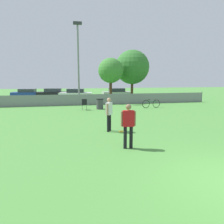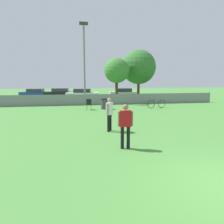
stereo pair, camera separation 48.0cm
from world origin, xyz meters
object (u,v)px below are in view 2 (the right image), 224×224
object	(u,v)px
folding_chair_sideline	(89,104)
parked_car_white	(83,94)
frisbee_disc	(122,131)
parked_car_blue	(36,93)
bicycle_sideline	(156,104)
parked_car_silver	(123,93)
light_pole	(84,56)
tree_far_right	(139,67)
tree_near_pole	(117,71)
player_thrower_red	(125,123)
player_receiver_white	(109,112)
trash_bin	(104,104)
parked_car_dark	(60,93)

from	to	relation	value
folding_chair_sideline	parked_car_white	bearing A→B (deg)	-84.04
frisbee_disc	parked_car_blue	distance (m)	23.79
bicycle_sideline	parked_car_silver	world-z (taller)	parked_car_silver
light_pole	tree_far_right	xyz separation A→B (m)	(6.82, 2.25, -0.93)
tree_far_right	parked_car_silver	xyz separation A→B (m)	(-0.97, 3.86, -3.43)
tree_near_pole	frisbee_disc	world-z (taller)	tree_near_pole
tree_far_right	parked_car_white	world-z (taller)	tree_far_right
folding_chair_sideline	bicycle_sideline	world-z (taller)	folding_chair_sideline
frisbee_disc	folding_chair_sideline	world-z (taller)	folding_chair_sideline
folding_chair_sideline	frisbee_disc	bearing A→B (deg)	102.99
light_pole	parked_car_white	bearing A→B (deg)	89.48
folding_chair_sideline	parked_car_blue	xyz separation A→B (m)	(-6.50, 14.30, 0.09)
player_thrower_red	folding_chair_sideline	distance (m)	10.94
tree_near_pole	player_receiver_white	bearing A→B (deg)	-103.37
tree_far_right	frisbee_disc	bearing A→B (deg)	-110.22
player_thrower_red	player_receiver_white	bearing A→B (deg)	96.27
trash_bin	parked_car_dark	world-z (taller)	parked_car_dark
tree_far_right	trash_bin	world-z (taller)	tree_far_right
light_pole	parked_car_silver	world-z (taller)	light_pole
player_receiver_white	light_pole	bearing A→B (deg)	34.74
light_pole	frisbee_disc	size ratio (longest dim) A/B	28.63
tree_near_pole	parked_car_white	world-z (taller)	tree_near_pole
player_thrower_red	parked_car_blue	world-z (taller)	player_thrower_red
player_thrower_red	parked_car_white	world-z (taller)	player_thrower_red
frisbee_disc	bicycle_sideline	xyz separation A→B (m)	(5.20, 8.32, 0.37)
parked_car_dark	parked_car_white	size ratio (longest dim) A/B	0.99
folding_chair_sideline	parked_car_silver	xyz separation A→B (m)	(5.86, 11.50, 0.13)
player_receiver_white	parked_car_white	distance (m)	19.27
light_pole	parked_car_blue	world-z (taller)	light_pole
parked_car_dark	folding_chair_sideline	bearing A→B (deg)	-71.91
trash_bin	parked_car_blue	xyz separation A→B (m)	(-7.88, 14.07, 0.16)
tree_near_pole	parked_car_silver	bearing A→B (deg)	68.89
bicycle_sideline	parked_car_white	size ratio (longest dim) A/B	0.39
tree_near_pole	parked_car_white	bearing A→B (deg)	123.23
parked_car_white	bicycle_sideline	bearing A→B (deg)	-51.20
player_thrower_red	player_receiver_white	xyz separation A→B (m)	(-0.10, 2.87, 0.00)
tree_near_pole	bicycle_sideline	size ratio (longest dim) A/B	2.77
player_receiver_white	tree_near_pole	bearing A→B (deg)	19.88
light_pole	player_thrower_red	distance (m)	16.81
tree_near_pole	trash_bin	world-z (taller)	tree_near_pole
light_pole	player_thrower_red	bearing A→B (deg)	-88.41
player_receiver_white	frisbee_disc	xyz separation A→B (m)	(0.61, -0.22, -0.98)
light_pole	bicycle_sideline	size ratio (longest dim) A/B	4.73
parked_car_dark	parked_car_silver	bearing A→B (deg)	-6.10
frisbee_disc	parked_car_white	xyz separation A→B (m)	(-0.91, 19.49, 0.64)
tree_far_right	player_thrower_red	size ratio (longest dim) A/B	3.65
light_pole	folding_chair_sideline	xyz separation A→B (m)	(-0.01, -5.39, -4.49)
player_thrower_red	bicycle_sideline	bearing A→B (deg)	66.71
player_receiver_white	parked_car_dark	world-z (taller)	player_receiver_white
folding_chair_sideline	parked_car_white	world-z (taller)	parked_car_white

